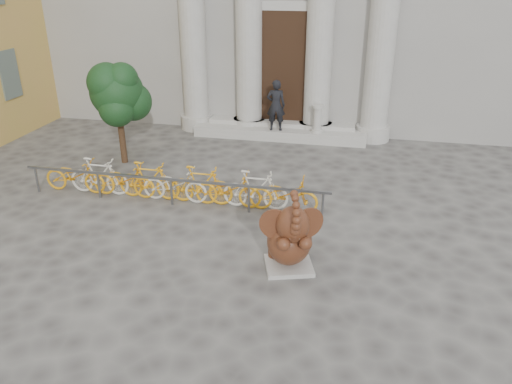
% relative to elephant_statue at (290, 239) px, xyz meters
% --- Properties ---
extents(ground, '(80.00, 80.00, 0.00)m').
position_rel_elephant_statue_xyz_m(ground, '(-1.59, -1.12, -0.67)').
color(ground, '#474442').
rests_on(ground, ground).
extents(entrance_steps, '(6.00, 1.20, 0.36)m').
position_rel_elephant_statue_xyz_m(entrance_steps, '(-1.59, 8.28, -0.49)').
color(entrance_steps, '#A8A59E').
rests_on(entrance_steps, ground).
extents(elephant_statue, '(1.22, 1.46, 1.85)m').
position_rel_elephant_statue_xyz_m(elephant_statue, '(0.00, 0.00, 0.00)').
color(elephant_statue, '#A8A59E').
rests_on(elephant_statue, ground).
extents(bike_rack, '(8.00, 0.53, 1.00)m').
position_rel_elephant_statue_xyz_m(bike_rack, '(-3.35, 2.53, -0.17)').
color(bike_rack, slate).
rests_on(bike_rack, ground).
extents(tree, '(1.77, 1.61, 3.07)m').
position_rel_elephant_statue_xyz_m(tree, '(-5.85, 4.80, 1.47)').
color(tree, '#332114').
rests_on(tree, ground).
extents(pedestrian, '(0.68, 0.49, 1.74)m').
position_rel_elephant_statue_xyz_m(pedestrian, '(-1.69, 7.93, 0.56)').
color(pedestrian, black).
rests_on(pedestrian, entrance_steps).
extents(balustrade_post, '(0.38, 0.38, 0.94)m').
position_rel_elephant_statue_xyz_m(balustrade_post, '(-0.27, 7.98, 0.12)').
color(balustrade_post, '#A8A59E').
rests_on(balustrade_post, entrance_steps).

